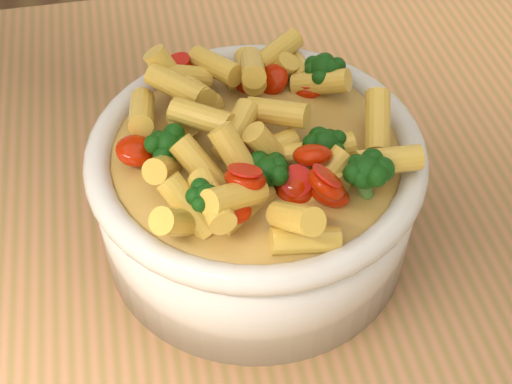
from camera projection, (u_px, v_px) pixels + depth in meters
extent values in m
cube|color=#A96F48|center=(186.00, 282.00, 0.57)|extent=(1.20, 0.80, 0.04)
cylinder|color=#A96F48|center=(499.00, 219.00, 1.21)|extent=(0.05, 0.05, 0.86)
cylinder|color=silver|center=(256.00, 196.00, 0.55)|extent=(0.24, 0.24, 0.09)
ellipsoid|color=silver|center=(256.00, 221.00, 0.57)|extent=(0.22, 0.22, 0.04)
torus|color=silver|center=(256.00, 152.00, 0.51)|extent=(0.25, 0.25, 0.02)
ellipsoid|color=gold|center=(256.00, 152.00, 0.51)|extent=(0.21, 0.21, 0.02)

